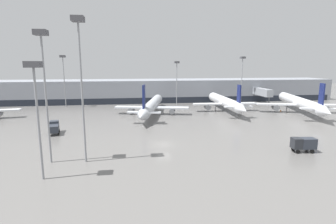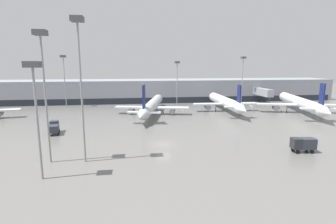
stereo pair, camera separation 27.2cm
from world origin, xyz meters
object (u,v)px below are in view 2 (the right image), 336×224
(apron_light_mast_3, at_px, (243,67))
(apron_light_mast_5, at_px, (79,52))
(apron_light_mast_1, at_px, (64,66))
(apron_light_mast_4, at_px, (42,61))
(service_truck_1, at_px, (303,144))
(parked_jet_3, at_px, (225,102))
(traffic_cone_2, at_px, (281,110))
(parked_jet_1, at_px, (152,106))
(service_truck_2, at_px, (54,127))
(apron_light_mast_6, at_px, (34,86))
(parked_jet_0, at_px, (301,103))
(apron_light_mast_2, at_px, (177,70))

(apron_light_mast_3, height_order, apron_light_mast_5, apron_light_mast_5)
(apron_light_mast_1, xyz_separation_m, apron_light_mast_4, (10.93, -56.90, 1.19))
(apron_light_mast_1, height_order, apron_light_mast_3, apron_light_mast_1)
(service_truck_1, height_order, apron_light_mast_5, apron_light_mast_5)
(parked_jet_3, distance_m, apron_light_mast_1, 57.94)
(traffic_cone_2, relative_size, apron_light_mast_5, 0.03)
(apron_light_mast_3, bearing_deg, apron_light_mast_1, -178.68)
(parked_jet_1, xyz_separation_m, apron_light_mast_5, (-13.56, -39.17, 14.40))
(service_truck_2, bearing_deg, apron_light_mast_6, -179.32)
(traffic_cone_2, relative_size, apron_light_mast_4, 0.03)
(parked_jet_0, distance_m, traffic_cone_2, 6.23)
(parked_jet_3, distance_m, apron_light_mast_6, 64.34)
(service_truck_2, distance_m, apron_light_mast_1, 41.19)
(parked_jet_0, relative_size, apron_light_mast_1, 2.15)
(traffic_cone_2, bearing_deg, parked_jet_1, 178.85)
(parked_jet_1, relative_size, traffic_cone_2, 64.59)
(parked_jet_1, relative_size, apron_light_mast_6, 2.49)
(service_truck_1, bearing_deg, apron_light_mast_3, -97.90)
(apron_light_mast_6, bearing_deg, apron_light_mast_4, 96.85)
(service_truck_2, distance_m, apron_light_mast_2, 52.81)
(apron_light_mast_4, height_order, apron_light_mast_5, apron_light_mast_5)
(apron_light_mast_2, bearing_deg, parked_jet_3, -49.53)
(parked_jet_3, height_order, apron_light_mast_3, apron_light_mast_3)
(apron_light_mast_1, bearing_deg, apron_light_mast_2, -0.40)
(apron_light_mast_5, bearing_deg, apron_light_mast_4, 174.91)
(parked_jet_1, distance_m, traffic_cone_2, 42.93)
(parked_jet_0, bearing_deg, apron_light_mast_5, 134.19)
(parked_jet_3, xyz_separation_m, apron_light_mast_1, (-54.43, 16.13, 11.56))
(apron_light_mast_3, distance_m, apron_light_mast_6, 85.64)
(service_truck_1, bearing_deg, apron_light_mast_6, 12.58)
(traffic_cone_2, relative_size, apron_light_mast_2, 0.04)
(service_truck_1, height_order, apron_light_mast_1, apron_light_mast_1)
(service_truck_2, height_order, apron_light_mast_6, apron_light_mast_6)
(parked_jet_0, distance_m, apron_light_mast_2, 43.68)
(traffic_cone_2, distance_m, apron_light_mast_2, 39.18)
(parked_jet_1, relative_size, apron_light_mast_1, 2.11)
(parked_jet_1, bearing_deg, apron_light_mast_1, 71.26)
(parked_jet_1, relative_size, apron_light_mast_5, 1.76)
(parked_jet_0, relative_size, apron_light_mast_5, 1.79)
(service_truck_2, bearing_deg, apron_light_mast_4, -177.57)
(parked_jet_0, xyz_separation_m, apron_light_mast_1, (-77.41, 22.07, 11.42))
(parked_jet_1, distance_m, apron_light_mast_6, 49.60)
(traffic_cone_2, xyz_separation_m, apron_light_mast_5, (-56.41, -38.30, 16.79))
(parked_jet_0, relative_size, service_truck_1, 9.51)
(service_truck_1, relative_size, apron_light_mast_2, 0.25)
(apron_light_mast_6, bearing_deg, apron_light_mast_2, 65.12)
(traffic_cone_2, bearing_deg, apron_light_mast_1, 165.31)
(parked_jet_0, relative_size, apron_light_mast_2, 2.41)
(service_truck_2, bearing_deg, traffic_cone_2, -85.03)
(apron_light_mast_3, bearing_deg, traffic_cone_2, -76.01)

